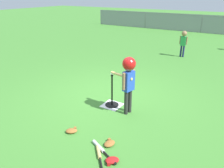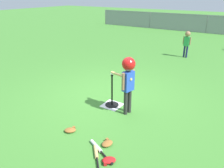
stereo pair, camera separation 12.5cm
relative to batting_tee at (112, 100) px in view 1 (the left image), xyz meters
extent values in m
plane|color=#3D7A2D|center=(-0.34, 0.31, -0.13)|extent=(60.00, 60.00, 0.00)
cube|color=white|center=(0.00, 0.00, -0.13)|extent=(0.44, 0.44, 0.01)
cylinder|color=black|center=(0.00, 0.00, -0.12)|extent=(0.32, 0.32, 0.03)
cylinder|color=black|center=(0.00, 0.00, 0.27)|extent=(0.04, 0.04, 0.74)
cylinder|color=black|center=(0.00, 0.00, 0.63)|extent=(0.06, 0.06, 0.02)
sphere|color=white|center=(0.00, 0.00, 0.68)|extent=(0.07, 0.07, 0.07)
cylinder|color=#262626|center=(0.47, -0.18, 0.15)|extent=(0.09, 0.09, 0.55)
cylinder|color=#262626|center=(0.50, -0.06, 0.15)|extent=(0.09, 0.09, 0.55)
cube|color=#2347B7|center=(0.48, -0.12, 0.64)|extent=(0.20, 0.27, 0.43)
cylinder|color=#8C6647|center=(0.45, -0.27, 0.67)|extent=(0.06, 0.06, 0.37)
cylinder|color=#8C6647|center=(0.52, 0.03, 0.67)|extent=(0.06, 0.06, 0.37)
sphere|color=#8C6647|center=(0.48, -0.12, 0.99)|extent=(0.25, 0.25, 0.25)
sphere|color=red|center=(0.48, -0.12, 1.02)|extent=(0.28, 0.28, 0.28)
cylinder|color=#DBB266|center=(0.28, -0.07, 0.71)|extent=(0.60, 0.20, 0.06)
cylinder|color=#191E4C|center=(0.28, 5.16, 0.11)|extent=(0.07, 0.07, 0.48)
cylinder|color=#191E4C|center=(0.18, 5.16, 0.11)|extent=(0.07, 0.07, 0.48)
cube|color=green|center=(0.23, 5.16, 0.53)|extent=(0.22, 0.14, 0.37)
cylinder|color=#8C6647|center=(0.36, 5.15, 0.56)|extent=(0.05, 0.05, 0.32)
cylinder|color=#8C6647|center=(0.10, 5.17, 0.56)|extent=(0.05, 0.05, 0.32)
sphere|color=#8C6647|center=(0.23, 5.16, 0.83)|extent=(0.21, 0.21, 0.21)
cylinder|color=silver|center=(0.62, -1.45, -0.10)|extent=(0.33, 0.19, 0.06)
cylinder|color=black|center=(0.93, -1.59, -0.10)|extent=(0.32, 0.16, 0.03)
cylinder|color=black|center=(1.08, -1.65, -0.10)|extent=(0.03, 0.05, 0.05)
cylinder|color=#DBB266|center=(0.71, -1.57, -0.10)|extent=(0.25, 0.26, 0.06)
cylinder|color=black|center=(0.91, -1.79, -0.10)|extent=(0.22, 0.24, 0.03)
ellipsoid|color=brown|center=(0.74, -1.29, -0.09)|extent=(0.20, 0.25, 0.07)
cube|color=brown|center=(0.69, -1.21, -0.09)|extent=(0.05, 0.06, 0.06)
ellipsoid|color=brown|center=(-0.08, -1.35, -0.09)|extent=(0.27, 0.26, 0.07)
cube|color=brown|center=(-0.08, -1.25, -0.09)|extent=(0.06, 0.06, 0.06)
ellipsoid|color=#B21919|center=(1.00, -1.62, -0.09)|extent=(0.27, 0.26, 0.07)
cube|color=#B21919|center=(1.00, -1.72, -0.09)|extent=(0.06, 0.06, 0.06)
cylinder|color=slate|center=(-8.34, 11.74, 0.45)|extent=(0.06, 0.06, 1.15)
cylinder|color=slate|center=(-4.34, 11.74, 0.45)|extent=(0.06, 0.06, 1.15)
cylinder|color=slate|center=(-0.34, 11.74, 0.45)|extent=(0.06, 0.06, 1.15)
cube|color=gray|center=(-0.34, 11.74, 0.96)|extent=(16.00, 0.03, 0.03)
cube|color=gray|center=(-0.34, 11.74, 0.45)|extent=(16.00, 0.01, 1.15)
camera|label=1|loc=(2.45, -3.97, 2.37)|focal=35.36mm
camera|label=2|loc=(2.56, -3.90, 2.37)|focal=35.36mm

